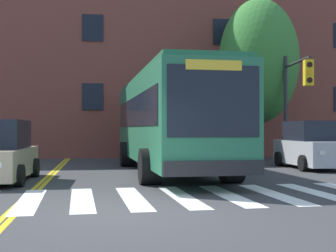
{
  "coord_description": "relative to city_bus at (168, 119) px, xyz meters",
  "views": [
    {
      "loc": [
        -0.46,
        -8.58,
        1.55
      ],
      "look_at": [
        1.88,
        7.1,
        1.65
      ],
      "focal_mm": 50.0,
      "sensor_mm": 36.0,
      "label": 1
    }
  ],
  "objects": [
    {
      "name": "city_bus",
      "position": [
        0.0,
        0.0,
        0.0
      ],
      "size": [
        3.18,
        12.2,
        3.43
      ],
      "color": "#28704C",
      "rests_on": "ground"
    },
    {
      "name": "traffic_light_near_corner",
      "position": [
        5.74,
        2.03,
        1.29
      ],
      "size": [
        0.52,
        3.1,
        4.82
      ],
      "color": "#28282D",
      "rests_on": "ground"
    },
    {
      "name": "car_silver_far_lane",
      "position": [
        5.78,
        0.64,
        -1.05
      ],
      "size": [
        2.0,
        4.11,
        1.85
      ],
      "color": "#B7BABF",
      "rests_on": "ground"
    },
    {
      "name": "lane_line_yellow_outer",
      "position": [
        -3.96,
        7.82,
        -1.9
      ],
      "size": [
        0.12,
        36.0,
        0.01
      ],
      "primitive_type": "cube",
      "color": "gold",
      "rests_on": "ground"
    },
    {
      "name": "building_facade",
      "position": [
        -2.77,
        11.32,
        4.57
      ],
      "size": [
        35.15,
        6.5,
        12.93
      ],
      "color": "brown",
      "rests_on": "ground"
    },
    {
      "name": "ground_plane",
      "position": [
        -2.01,
        -8.07,
        -1.9
      ],
      "size": [
        120.0,
        120.0,
        0.0
      ],
      "primitive_type": "plane",
      "color": "#38383A"
    },
    {
      "name": "lane_line_yellow_inner",
      "position": [
        -4.12,
        7.82,
        -1.9
      ],
      "size": [
        0.12,
        36.0,
        0.01
      ],
      "primitive_type": "cube",
      "color": "gold",
      "rests_on": "ground"
    },
    {
      "name": "street_tree_curbside_large",
      "position": [
        5.29,
        5.31,
        2.96
      ],
      "size": [
        4.01,
        4.23,
        7.92
      ],
      "color": "brown",
      "rests_on": "ground"
    },
    {
      "name": "car_white_behind_bus",
      "position": [
        0.95,
        8.72,
        -1.08
      ],
      "size": [
        2.05,
        4.23,
        1.78
      ],
      "color": "white",
      "rests_on": "ground"
    },
    {
      "name": "crosswalk",
      "position": [
        -1.7,
        -6.18,
        -1.89
      ],
      "size": [
        11.8,
        4.14,
        0.01
      ],
      "color": "white",
      "rests_on": "ground"
    }
  ]
}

